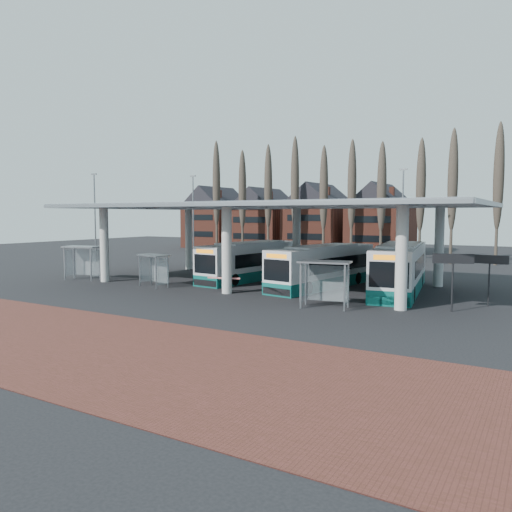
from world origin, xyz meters
The scene contains 17 objects.
ground centered at (0.00, 0.00, 0.00)m, with size 140.00×140.00×0.00m, color black.
brick_strip centered at (0.00, -12.00, 0.01)m, with size 70.00×10.00×0.03m, color brown.
station_canopy centered at (0.00, 8.00, 5.68)m, with size 32.00×16.00×6.34m.
poplar_row centered at (0.00, 33.00, 8.78)m, with size 45.10×1.10×14.50m.
townhouse_row centered at (-15.75, 44.00, 5.94)m, with size 36.80×10.30×12.25m.
lamp_post_a centered at (-18.00, 22.00, 5.34)m, with size 0.80×0.16×10.17m.
lamp_post_b centered at (6.00, 26.00, 5.34)m, with size 0.80×0.16×10.17m.
lamp_post_d centered at (-26.00, 14.00, 5.34)m, with size 0.80×0.16×10.17m.
bus_1 centered at (-2.33, 9.73, 1.51)m, with size 3.71×11.70×3.20m.
bus_2 centered at (4.58, 8.71, 1.50)m, with size 4.28×11.71×3.18m.
bus_3 centered at (10.18, 9.31, 1.62)m, with size 4.44×12.62×3.44m.
shelter_0 centered at (-14.57, 2.52, 2.06)m, with size 3.30×2.13×2.83m.
shelter_1 centered at (-6.54, 2.46, 1.78)m, with size 2.88×1.94×2.45m.
shelter_2 centered at (7.97, 0.98, 2.01)m, with size 3.20×2.00×2.77m.
info_sign_0 centered at (14.62, 3.44, 2.75)m, with size 2.12×0.85×3.28m.
info_sign_1 centered at (16.21, 6.31, 2.58)m, with size 2.07×0.14×3.07m.
barrier centered at (-0.37, 2.78, 0.92)m, with size 2.32×0.96×1.19m.
Camera 1 is at (19.25, -26.05, 5.44)m, focal length 35.00 mm.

